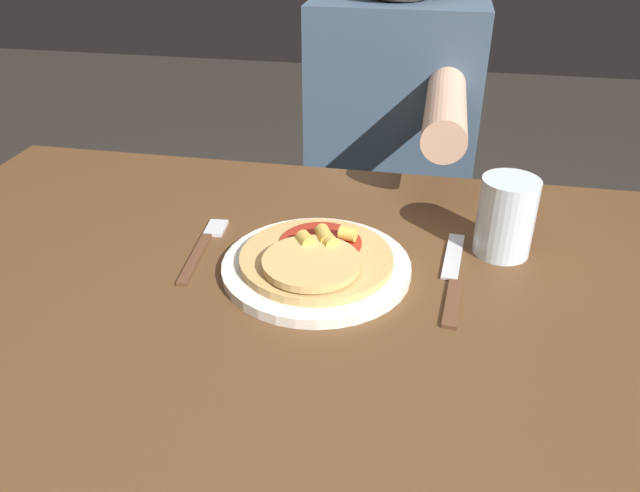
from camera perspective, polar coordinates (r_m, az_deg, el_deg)
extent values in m
cube|color=brown|center=(0.81, -0.91, -4.85)|extent=(1.27, 0.77, 0.03)
cylinder|color=brown|center=(1.47, -20.77, -6.95)|extent=(0.06, 0.06, 0.73)
cylinder|color=silver|center=(0.83, 0.00, -1.97)|extent=(0.25, 0.25, 0.01)
cylinder|color=tan|center=(0.82, 0.00, -1.20)|extent=(0.20, 0.20, 0.01)
cylinder|color=#9E2819|center=(0.84, 0.39, 0.31)|extent=(0.11, 0.11, 0.00)
cylinder|color=tan|center=(0.79, -0.44, -1.56)|extent=(0.13, 0.13, 0.01)
cylinder|color=gold|center=(0.82, -1.33, 0.51)|extent=(0.03, 0.03, 0.02)
cylinder|color=gold|center=(0.82, 0.86, 0.41)|extent=(0.03, 0.03, 0.02)
cylinder|color=gold|center=(0.84, 2.57, 1.14)|extent=(0.03, 0.02, 0.02)
cylinder|color=gold|center=(0.83, 0.43, 0.93)|extent=(0.03, 0.04, 0.02)
cube|color=brown|center=(0.87, -11.35, -1.11)|extent=(0.02, 0.13, 0.00)
cube|color=silver|center=(0.94, -9.49, 1.64)|extent=(0.03, 0.05, 0.00)
cube|color=brown|center=(0.79, 12.04, -5.03)|extent=(0.03, 0.10, 0.00)
cube|color=silver|center=(0.88, 12.09, -0.90)|extent=(0.03, 0.12, 0.00)
cylinder|color=silver|center=(0.88, 16.63, 2.58)|extent=(0.08, 0.08, 0.11)
cylinder|color=#2D2D38|center=(1.62, 2.84, -5.41)|extent=(0.11, 0.11, 0.52)
cylinder|color=#2D2D38|center=(1.61, 8.41, -5.98)|extent=(0.11, 0.11, 0.52)
cube|color=#3D5166|center=(1.38, 6.69, 11.45)|extent=(0.35, 0.22, 0.49)
cylinder|color=tan|center=(1.09, 11.41, 12.03)|extent=(0.07, 0.30, 0.07)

